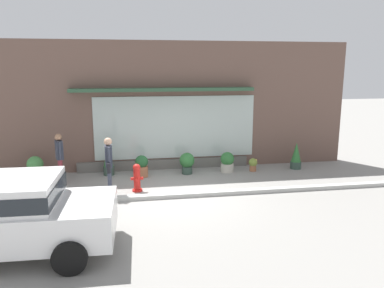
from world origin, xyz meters
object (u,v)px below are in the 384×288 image
(potted_plant_window_left, at_px, (35,167))
(potted_plant_near_hydrant, at_px, (187,162))
(fire_hydrant, at_px, (137,178))
(parked_car_white, at_px, (8,212))
(potted_plant_low_front, at_px, (253,164))
(potted_plant_by_entrance, at_px, (296,156))
(pedestrian_with_handbag, at_px, (109,161))
(potted_plant_window_center, at_px, (227,162))
(potted_plant_doorstep, at_px, (142,166))
(potted_plant_corner_tall, at_px, (108,160))
(pedestrian_passerby, at_px, (59,155))

(potted_plant_window_left, distance_m, potted_plant_near_hydrant, 5.11)
(fire_hydrant, distance_m, parked_car_white, 4.43)
(potted_plant_low_front, bearing_deg, parked_car_white, -143.09)
(potted_plant_window_left, xyz_separation_m, potted_plant_by_entrance, (9.21, -0.11, 0.04))
(potted_plant_by_entrance, bearing_deg, potted_plant_low_front, -178.36)
(pedestrian_with_handbag, bearing_deg, potted_plant_by_entrance, 99.84)
(fire_hydrant, height_order, potted_plant_window_left, fire_hydrant)
(potted_plant_window_center, bearing_deg, potted_plant_doorstep, -177.97)
(fire_hydrant, relative_size, parked_car_white, 0.21)
(potted_plant_corner_tall, height_order, potted_plant_doorstep, potted_plant_corner_tall)
(fire_hydrant, xyz_separation_m, potted_plant_near_hydrant, (1.79, 1.63, -0.01))
(fire_hydrant, bearing_deg, potted_plant_window_center, 26.73)
(potted_plant_window_center, height_order, potted_plant_doorstep, potted_plant_doorstep)
(potted_plant_corner_tall, height_order, potted_plant_window_left, potted_plant_corner_tall)
(pedestrian_with_handbag, bearing_deg, potted_plant_window_center, 108.73)
(pedestrian_with_handbag, height_order, potted_plant_window_center, pedestrian_with_handbag)
(potted_plant_window_center, distance_m, potted_plant_low_front, 0.96)
(potted_plant_window_left, relative_size, potted_plant_by_entrance, 0.82)
(pedestrian_passerby, xyz_separation_m, potted_plant_by_entrance, (8.31, 0.43, -0.49))
(fire_hydrant, distance_m, potted_plant_low_front, 4.51)
(pedestrian_passerby, bearing_deg, fire_hydrant, -136.18)
(potted_plant_window_left, height_order, potted_plant_by_entrance, potted_plant_by_entrance)
(pedestrian_passerby, relative_size, potted_plant_near_hydrant, 2.16)
(fire_hydrant, distance_m, potted_plant_doorstep, 1.55)
(potted_plant_window_center, height_order, potted_plant_corner_tall, potted_plant_corner_tall)
(pedestrian_with_handbag, distance_m, potted_plant_near_hydrant, 3.20)
(pedestrian_passerby, relative_size, parked_car_white, 0.40)
(parked_car_white, bearing_deg, potted_plant_low_front, 38.42)
(pedestrian_passerby, xyz_separation_m, potted_plant_window_left, (-0.90, 0.54, -0.53))
(potted_plant_low_front, distance_m, potted_plant_doorstep, 4.02)
(fire_hydrant, xyz_separation_m, potted_plant_by_entrance, (5.89, 1.63, 0.04))
(parked_car_white, bearing_deg, pedestrian_with_handbag, 63.42)
(potted_plant_window_center, bearing_deg, parked_car_white, -138.57)
(fire_hydrant, relative_size, pedestrian_with_handbag, 0.50)
(pedestrian_with_handbag, bearing_deg, parked_car_white, -33.20)
(potted_plant_low_front, bearing_deg, potted_plant_doorstep, -179.28)
(fire_hydrant, height_order, pedestrian_with_handbag, pedestrian_with_handbag)
(potted_plant_doorstep, bearing_deg, pedestrian_with_handbag, -120.68)
(pedestrian_passerby, distance_m, potted_plant_window_center, 5.73)
(pedestrian_with_handbag, relative_size, potted_plant_window_center, 2.36)
(potted_plant_corner_tall, bearing_deg, potted_plant_low_front, -4.07)
(fire_hydrant, bearing_deg, potted_plant_by_entrance, 15.50)
(fire_hydrant, height_order, potted_plant_corner_tall, potted_plant_corner_tall)
(potted_plant_corner_tall, distance_m, potted_plant_near_hydrant, 2.75)
(pedestrian_with_handbag, relative_size, potted_plant_near_hydrant, 2.26)
(potted_plant_window_left, bearing_deg, potted_plant_near_hydrant, -1.31)
(potted_plant_window_center, distance_m, potted_plant_near_hydrant, 1.47)
(potted_plant_low_front, xyz_separation_m, potted_plant_doorstep, (-4.02, -0.05, 0.13))
(potted_plant_near_hydrant, bearing_deg, pedestrian_passerby, -174.21)
(potted_plant_doorstep, distance_m, potted_plant_near_hydrant, 1.60)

